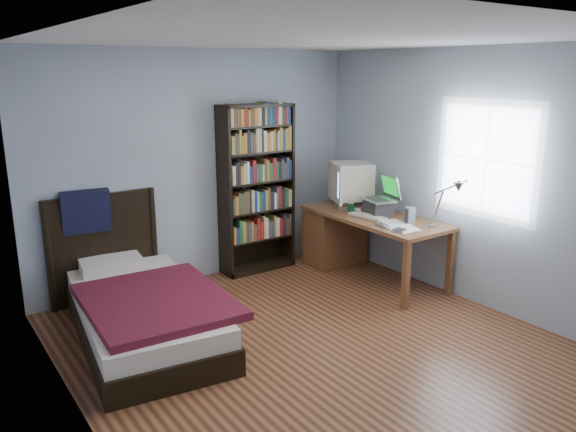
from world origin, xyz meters
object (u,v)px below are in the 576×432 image
object	(u,v)px
desk	(344,232)
bookshelf	(257,189)
keyboard	(368,216)
soda_can	(351,208)
crt_monitor	(350,182)
speaker	(410,215)
bed	(139,306)
laptop	(380,204)
desk_lamp	(454,191)

from	to	relation	value
desk	bookshelf	size ratio (longest dim) A/B	0.90
keyboard	soda_can	bearing A→B (deg)	86.61
crt_monitor	speaker	xyz separation A→B (m)	(0.03, -0.91, -0.21)
bookshelf	bed	distance (m)	2.04
keyboard	bed	world-z (taller)	bed
laptop	keyboard	world-z (taller)	laptop
laptop	bookshelf	size ratio (longest dim) A/B	0.23
soda_can	bookshelf	world-z (taller)	bookshelf
desk_lamp	soda_can	world-z (taller)	desk_lamp
crt_monitor	bookshelf	world-z (taller)	bookshelf
desk_lamp	bed	xyz separation A→B (m)	(-2.65, 1.22, -0.93)
crt_monitor	laptop	bearing A→B (deg)	-86.79
desk	crt_monitor	size ratio (longest dim) A/B	2.82
desk_lamp	keyboard	world-z (taller)	desk_lamp
soda_can	bookshelf	distance (m)	1.09
crt_monitor	bed	distance (m)	2.79
crt_monitor	bookshelf	xyz separation A→B (m)	(-0.93, 0.54, -0.07)
bed	keyboard	bearing A→B (deg)	-4.86
desk_lamp	crt_monitor	bearing A→B (deg)	89.25
laptop	bookshelf	bearing A→B (deg)	133.38
desk_lamp	bed	distance (m)	3.06
desk	crt_monitor	xyz separation A→B (m)	(0.04, -0.03, 0.61)
keyboard	speaker	bearing A→B (deg)	-74.86
laptop	bookshelf	xyz separation A→B (m)	(-0.95, 1.01, 0.11)
desk_lamp	keyboard	distance (m)	1.11
desk_lamp	speaker	bearing A→B (deg)	84.98
soda_can	bed	xyz separation A→B (m)	(-2.48, -0.03, -0.53)
desk	laptop	world-z (taller)	laptop
crt_monitor	desk_lamp	size ratio (longest dim) A/B	1.10
desk	bookshelf	xyz separation A→B (m)	(-0.89, 0.51, 0.54)
desk	desk_lamp	xyz separation A→B (m)	(0.02, -1.52, 0.76)
bookshelf	speaker	bearing A→B (deg)	-56.51
crt_monitor	desk_lamp	xyz separation A→B (m)	(-0.02, -1.49, 0.15)
desk	laptop	bearing A→B (deg)	-82.53
keyboard	soda_can	world-z (taller)	soda_can
crt_monitor	desk_lamp	bearing A→B (deg)	-90.75
desk_lamp	bed	world-z (taller)	desk_lamp
speaker	soda_can	distance (m)	0.71
laptop	bed	xyz separation A→B (m)	(-2.69, 0.20, -0.60)
soda_can	bookshelf	xyz separation A→B (m)	(-0.75, 0.78, 0.17)
bed	soda_can	bearing A→B (deg)	0.76
bookshelf	soda_can	bearing A→B (deg)	-46.14
desk	speaker	distance (m)	1.02
crt_monitor	soda_can	size ratio (longest dim) A/B	5.35
keyboard	speaker	world-z (taller)	speaker
soda_can	bed	bearing A→B (deg)	-179.24
laptop	bed	world-z (taller)	same
desk_lamp	bookshelf	xyz separation A→B (m)	(-0.91, 2.03, -0.22)
bookshelf	bed	xyz separation A→B (m)	(-1.74, -0.81, -0.71)
speaker	bed	world-z (taller)	bed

